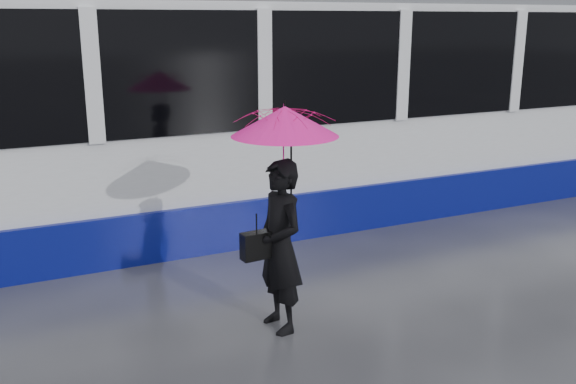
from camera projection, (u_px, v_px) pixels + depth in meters
ground at (302, 281)px, 7.08m from camera, size 90.00×90.00×0.00m
rails at (225, 219)px, 9.26m from camera, size 34.00×1.51×0.02m
tram at (120, 112)px, 8.26m from camera, size 26.00×2.56×3.35m
woman at (280, 246)px, 5.81m from camera, size 0.43×0.62×1.61m
umbrella at (285, 142)px, 5.58m from camera, size 1.02×1.02×1.09m
handbag at (257, 245)px, 5.73m from camera, size 0.30×0.15×0.43m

